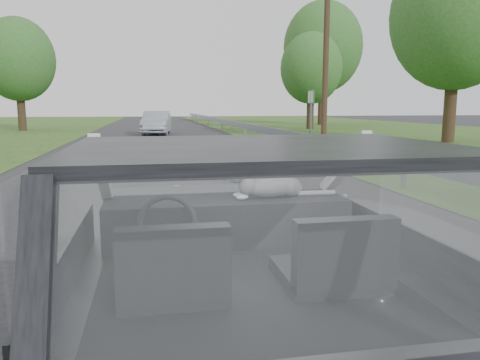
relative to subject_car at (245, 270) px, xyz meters
name	(u,v)px	position (x,y,z in m)	size (l,w,h in m)	color
subject_car	(245,270)	(0.00, 0.00, 0.00)	(1.80, 4.00, 1.45)	black
dashboard	(227,220)	(0.00, 0.62, 0.12)	(1.58, 0.45, 0.30)	black
driver_seat	(173,265)	(-0.40, -0.29, 0.16)	(0.50, 0.72, 0.42)	black
passenger_seat	(336,255)	(0.40, -0.29, 0.16)	(0.50, 0.72, 0.42)	black
steering_wheel	(168,224)	(-0.40, 0.33, 0.20)	(0.36, 0.36, 0.04)	black
cat	(271,185)	(0.30, 0.60, 0.36)	(0.55, 0.17, 0.25)	#97989B
guardrail	(325,143)	(4.30, 10.00, -0.15)	(0.05, 90.00, 0.32)	gray
other_car	(157,123)	(-0.14, 24.53, -0.07)	(1.58, 3.99, 1.31)	#99A1AE
highway_sign	(311,118)	(6.07, 16.27, 0.39)	(0.09, 0.89, 2.24)	#20672A
utility_pole	(326,52)	(7.59, 18.72, 3.36)	(0.27, 0.27, 8.16)	#423126
tree_1	(454,45)	(12.42, 16.21, 3.43)	(5.49, 5.49, 8.32)	#285922
tree_2	(311,82)	(10.41, 28.80, 2.46)	(4.21, 4.21, 6.37)	#285922
tree_3	(322,65)	(13.86, 35.86, 4.24)	(6.55, 6.55, 9.93)	#285922
tree_6	(19,76)	(-8.66, 30.26, 2.75)	(4.59, 4.59, 6.95)	#285922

